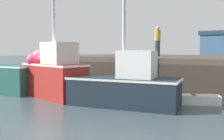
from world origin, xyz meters
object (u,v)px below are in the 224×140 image
object	(u,v)px
fishing_boat_near_left	(0,78)
rowboat	(193,99)
fishing_boat_mid	(126,86)
fishing_boat_near_right	(54,74)
dockworker	(157,41)

from	to	relation	value
fishing_boat_near_left	rowboat	world-z (taller)	fishing_boat_near_left
fishing_boat_near_left	fishing_boat_mid	xyz separation A→B (m)	(6.55, 0.52, 0.02)
fishing_boat_near_right	dockworker	distance (m)	6.31
fishing_boat_mid	fishing_boat_near_right	bearing A→B (deg)	-179.32
fishing_boat_near_right	fishing_boat_mid	xyz separation A→B (m)	(3.49, 0.04, -0.30)
rowboat	dockworker	size ratio (longest dim) A/B	1.18
fishing_boat_near_left	fishing_boat_near_right	world-z (taller)	fishing_boat_near_right
fishing_boat_near_right	rowboat	distance (m)	5.84
fishing_boat_near_right	fishing_boat_mid	size ratio (longest dim) A/B	1.22
dockworker	fishing_boat_near_right	bearing A→B (deg)	-114.18
fishing_boat_mid	rowboat	bearing A→B (deg)	37.64
dockworker	fishing_boat_mid	bearing A→B (deg)	-80.02
fishing_boat_near_right	dockworker	bearing A→B (deg)	65.82
rowboat	fishing_boat_mid	bearing A→B (deg)	-142.36
fishing_boat_near_left	fishing_boat_mid	size ratio (longest dim) A/B	0.90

